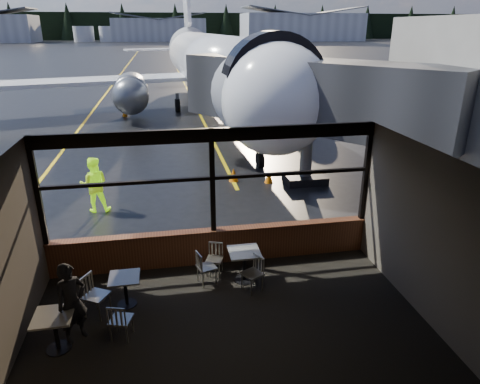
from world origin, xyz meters
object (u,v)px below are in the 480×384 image
object	(u,v)px
chair_near_w	(207,267)
chair_mid_w	(96,296)
ground_crew	(94,185)
chair_mid_s	(121,320)
cafe_table_left	(56,332)
chair_near_e	(252,274)
cone_wing	(125,113)
cone_nose	(234,175)
passenger	(72,303)
cafe_table_mid	(126,291)
jet_bridge	(291,119)
airliner	(212,23)
cafe_table_near	(244,266)
cone_extra	(269,177)
chair_near_n	(214,260)

from	to	relation	value
chair_near_w	chair_mid_w	size ratio (longest dim) A/B	0.91
ground_crew	chair_mid_w	bearing A→B (deg)	95.99
chair_mid_s	chair_mid_w	distance (m)	0.98
cafe_table_left	chair_near_e	distance (m)	4.17
chair_mid_w	cone_wing	bearing A→B (deg)	-148.55
ground_crew	cone_nose	xyz separation A→B (m)	(4.91, 2.05, -0.65)
chair_near_e	ground_crew	size ratio (longest dim) A/B	0.47
cone_wing	ground_crew	bearing A→B (deg)	-89.36
passenger	cone_wing	world-z (taller)	passenger
chair_mid_s	chair_mid_w	bearing A→B (deg)	141.13
chair_near_w	cone_wing	world-z (taller)	chair_near_w
cafe_table_mid	chair_mid_s	bearing A→B (deg)	-90.85
chair_mid_s	passenger	size ratio (longest dim) A/B	0.50
jet_bridge	passenger	world-z (taller)	jet_bridge
cafe_table_left	airliner	bearing A→B (deg)	75.87
chair_near_w	ground_crew	distance (m)	5.84
cafe_table_near	chair_mid_w	bearing A→B (deg)	-167.30
chair_mid_s	cone_extra	distance (m)	9.55
ground_crew	chair_near_n	bearing A→B (deg)	124.84
airliner	cone_nose	xyz separation A→B (m)	(-1.02, -14.47, -5.63)
jet_bridge	chair_mid_s	xyz separation A→B (m)	(-5.72, -8.03, -2.07)
passenger	cone_extra	bearing A→B (deg)	15.43
passenger	cone_wing	distance (m)	22.66
chair_near_e	chair_mid_s	world-z (taller)	chair_near_e
cafe_table_near	chair_near_e	size ratio (longest dim) A/B	0.92
chair_near_n	passenger	bearing A→B (deg)	51.83
jet_bridge	chair_near_e	bearing A→B (deg)	-112.74
ground_crew	cone_nose	distance (m)	5.36
cafe_table_left	chair_mid_w	distance (m)	1.12
chair_near_e	chair_mid_s	distance (m)	3.03
jet_bridge	cone_extra	size ratio (longest dim) A/B	24.81
chair_near_n	chair_mid_s	xyz separation A→B (m)	(-2.06, -1.95, 0.01)
cafe_table_near	cafe_table_left	bearing A→B (deg)	-156.72
cafe_table_mid	chair_mid_s	size ratio (longest dim) A/B	0.85
jet_bridge	cone_wing	world-z (taller)	jet_bridge
chair_near_w	chair_mid_s	bearing A→B (deg)	-65.80
airliner	passenger	distance (m)	24.12
cafe_table_mid	chair_near_w	distance (m)	1.89
cafe_table_mid	chair_mid_s	distance (m)	1.07
airliner	chair_mid_s	world-z (taller)	airliner
cafe_table_left	chair_near_n	world-z (taller)	chair_near_n
airliner	jet_bridge	size ratio (longest dim) A/B	3.38
chair_near_w	chair_mid_w	xyz separation A→B (m)	(-2.38, -0.79, 0.04)
cafe_table_mid	cone_nose	distance (m)	8.34
chair_mid_s	passenger	world-z (taller)	passenger
jet_bridge	cone_nose	size ratio (longest dim) A/B	21.89
chair_near_n	cafe_table_left	bearing A→B (deg)	52.74
ground_crew	cone_nose	size ratio (longest dim) A/B	3.50
jet_bridge	cafe_table_mid	xyz separation A→B (m)	(-5.70, -6.96, -2.13)
cone_nose	chair_near_n	bearing A→B (deg)	-103.48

